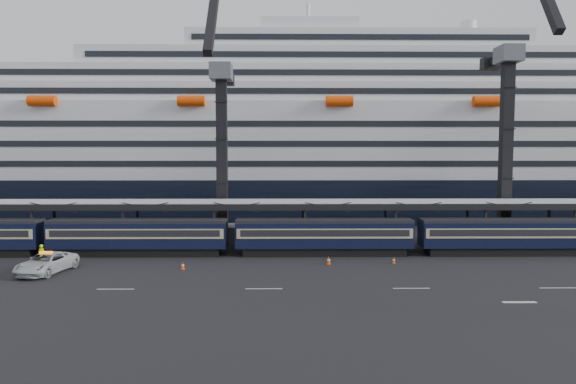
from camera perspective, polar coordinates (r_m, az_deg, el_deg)
ground at (r=47.86m, az=14.70°, el=-9.09°), size 260.00×260.00×0.00m
lane_markings at (r=46.02m, az=26.47°, el=-9.92°), size 111.00×4.27×0.02m
train at (r=56.14m, az=7.43°, el=-4.74°), size 133.05×3.00×4.05m
canopy at (r=60.48m, az=11.30°, el=-1.23°), size 130.00×6.25×5.53m
cruise_ship at (r=91.62m, az=6.55°, el=5.08°), size 214.09×28.84×34.00m
crane_dark_near at (r=63.95m, az=-7.40°, el=5.09°), size 4.50×17.75×35.08m
crane_dark_mid at (r=68.31m, az=23.23°, el=5.93°), size 4.50×18.24×39.64m
pickup_truck at (r=52.47m, az=-25.27°, el=-7.16°), size 4.12×7.05×1.84m
worker at (r=56.30m, az=-25.68°, el=-6.30°), size 0.84×0.64×2.06m
traffic_cone_b at (r=50.14m, az=-11.61°, el=-8.00°), size 0.37×0.37×0.74m
traffic_cone_c at (r=51.46m, az=4.54°, el=-7.57°), size 0.41×0.41×0.82m
traffic_cone_d at (r=52.82m, az=11.67°, el=-7.42°), size 0.33×0.33×0.67m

